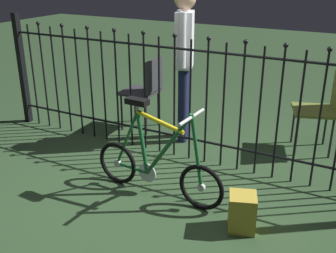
% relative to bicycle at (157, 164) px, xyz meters
% --- Properties ---
extents(ground_plane, '(20.00, 20.00, 0.00)m').
position_rel_bicycle_xyz_m(ground_plane, '(-0.08, 0.06, -0.31)').
color(ground_plane, '#2A4226').
extents(iron_fence, '(4.65, 0.07, 1.37)m').
position_rel_bicycle_xyz_m(iron_fence, '(-0.15, 0.80, 0.38)').
color(iron_fence, black).
rests_on(iron_fence, ground).
extents(bicycle, '(1.27, 0.40, 0.87)m').
position_rel_bicycle_xyz_m(bicycle, '(0.00, 0.00, 0.00)').
color(bicycle, black).
rests_on(bicycle, ground).
extents(chair_charcoal, '(0.44, 0.44, 0.88)m').
position_rel_bicycle_xyz_m(chair_charcoal, '(-0.89, 1.31, 0.23)').
color(chair_charcoal, black).
rests_on(chair_charcoal, ground).
extents(chair_olive, '(0.55, 0.55, 0.87)m').
position_rel_bicycle_xyz_m(chair_olive, '(1.10, 1.64, 0.22)').
color(chair_olive, black).
rests_on(chair_olive, ground).
extents(person_visitor, '(0.27, 0.45, 1.69)m').
position_rel_bicycle_xyz_m(person_visitor, '(-0.35, 1.24, 0.71)').
color(person_visitor, '#191E3F').
rests_on(person_visitor, ground).
extents(display_crate, '(0.26, 0.26, 0.30)m').
position_rel_bicycle_xyz_m(display_crate, '(0.83, -0.13, -0.16)').
color(display_crate, '#B29933').
rests_on(display_crate, ground).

